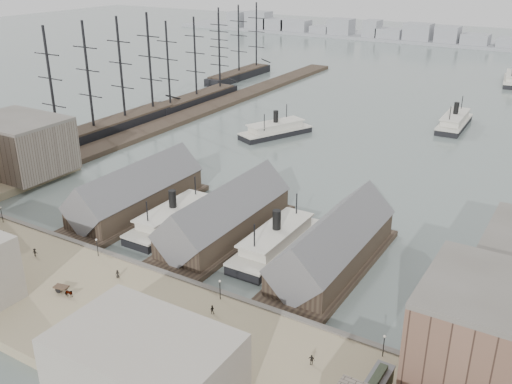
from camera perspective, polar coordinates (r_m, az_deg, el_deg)
The scene contains 30 objects.
ground at distance 116.70m, azimuth -7.72°, elevation -7.64°, with size 900.00×900.00×0.00m, color #586662.
quay at distance 104.02m, azimuth -14.74°, elevation -11.79°, with size 180.00×30.00×2.00m, color gray.
seawall at distance 112.74m, azimuth -9.41°, elevation -8.26°, with size 180.00×1.20×2.30m, color #59544C.
west_wharf at distance 228.88m, azimuth -5.54°, elevation 8.10°, with size 10.00×220.00×1.60m, color #2D231C.
ferry_shed_west at distance 141.53m, azimuth -11.84°, elevation -0.15°, with size 14.00×42.00×12.60m.
ferry_shed_center at distance 126.42m, azimuth -3.09°, elevation -2.55°, with size 14.00×42.00×12.60m.
ferry_shed_east at distance 115.25m, azimuth 7.73°, elevation -5.41°, with size 14.00×42.00×12.60m.
warehouse_west_back at distance 172.40m, azimuth -22.61°, elevation 4.29°, with size 26.00×20.00×14.00m, color #60564C.
street_bldg_center at distance 82.10m, azimuth -11.02°, elevation -16.82°, with size 24.00×16.00×10.00m, color gray.
lamp_post_far_w at distance 141.14m, azimuth -24.13°, elevation -1.80°, with size 0.44×0.44×3.92m.
lamp_post_near_w at distance 119.28m, azimuth -15.63°, elevation -5.04°, with size 0.44×0.44×3.92m.
lamp_post_near_e at distance 101.66m, azimuth -3.63°, elevation -9.36°, with size 0.44×0.44×3.92m.
lamp_post_far_e at distance 90.79m, azimuth 12.69°, elevation -14.41°, with size 0.44×0.44×3.92m.
far_shore at distance 420.24m, azimuth 22.44°, elevation 13.73°, with size 500.00×40.00×15.72m.
ferry_docked_west at distance 133.04m, azimuth -8.24°, elevation -2.55°, with size 8.04×26.81×9.58m.
ferry_docked_east at distance 121.33m, azimuth 2.05°, elevation -4.90°, with size 8.37×27.90×9.97m.
ferry_open_near at distance 197.91m, azimuth 1.97°, elevation 6.25°, with size 18.08×27.42×9.46m.
ferry_open_mid at distance 219.66m, azimuth 19.23°, elevation 6.69°, with size 9.19×27.69×9.79m.
sailing_ship_near at distance 207.77m, azimuth -14.36°, elevation 6.54°, with size 9.47×65.23×38.93m.
sailing_ship_mid at distance 243.25m, azimuth -5.94°, elevation 9.39°, with size 8.55×49.38×35.14m.
sailing_ship_far at distance 291.98m, azimuth -1.71°, elevation 11.78°, with size 8.62×47.90×35.44m.
horse_cart_center at distance 108.93m, azimuth -18.45°, elevation -9.42°, with size 4.96×2.17×1.56m.
horse_cart_right at distance 92.68m, azimuth -10.73°, elevation -14.78°, with size 4.84×2.37×1.72m.
pedestrian_2 at distance 124.12m, azimuth -21.24°, elevation -5.65°, with size 1.09×0.63×1.69m, color black.
pedestrian_3 at distance 113.60m, azimuth -23.32°, elevation -8.77°, with size 0.96×0.40×1.64m, color black.
pedestrian_4 at distance 111.72m, azimuth -13.68°, elevation -7.97°, with size 0.78×0.51×1.60m, color black.
pedestrian_5 at distance 97.83m, azimuth -8.65°, elevation -12.32°, with size 0.66×0.48×1.81m, color black.
pedestrian_6 at distance 99.18m, azimuth -4.42°, elevation -11.62°, with size 0.78×0.61×1.60m, color black.
pedestrian_7 at distance 86.11m, azimuth -5.24°, elevation -17.80°, with size 1.15×0.66×1.77m, color black.
pedestrian_8 at distance 88.84m, azimuth 5.57°, elevation -16.35°, with size 1.00×0.42×1.70m, color black.
Camera 1 is at (64.88, -77.07, 58.92)m, focal length 40.00 mm.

